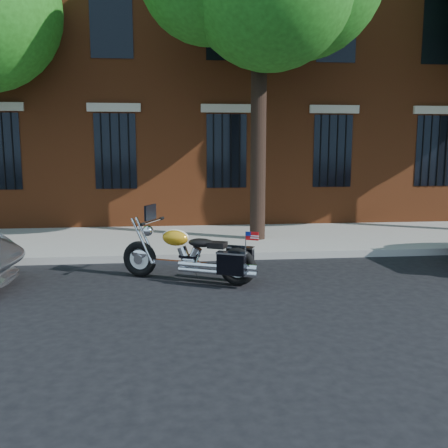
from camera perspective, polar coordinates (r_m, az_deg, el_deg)
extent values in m
plane|color=black|center=(9.11, 3.85, -5.96)|extent=(120.00, 120.00, 0.00)
cube|color=gray|center=(10.42, 2.54, -3.64)|extent=(40.00, 0.16, 0.15)
cube|color=gray|center=(12.24, 1.22, -1.76)|extent=(40.00, 3.60, 0.15)
cube|color=brown|center=(19.16, -1.47, 19.88)|extent=(26.00, 10.00, 12.00)
cube|color=black|center=(13.87, 0.27, 8.32)|extent=(1.10, 0.14, 2.00)
cube|color=#B2A893|center=(13.88, 0.28, 13.07)|extent=(1.40, 0.20, 0.22)
cube|color=black|center=(14.25, 0.28, 22.11)|extent=(1.10, 0.14, 2.00)
cylinder|color=black|center=(13.79, 0.30, 8.31)|extent=(0.04, 0.04, 2.00)
cylinder|color=black|center=(11.76, 3.94, 9.67)|extent=(0.36, 0.36, 5.00)
sphere|color=#1B5313|center=(12.33, 1.92, 24.23)|extent=(3.60, 3.60, 3.60)
torus|color=black|center=(9.10, -9.61, -3.95)|extent=(0.65, 0.40, 0.65)
torus|color=black|center=(8.40, 1.56, -4.89)|extent=(0.65, 0.40, 0.65)
cylinder|color=white|center=(9.10, -9.61, -3.95)|extent=(0.46, 0.26, 0.48)
cylinder|color=white|center=(8.40, 1.56, -4.89)|extent=(0.46, 0.26, 0.48)
ellipsoid|color=white|center=(9.08, -9.63, -3.35)|extent=(0.36, 0.26, 0.19)
ellipsoid|color=orange|center=(8.38, 1.56, -4.12)|extent=(0.37, 0.27, 0.19)
cube|color=white|center=(8.72, -4.25, -4.54)|extent=(1.36, 0.70, 0.08)
cylinder|color=white|center=(8.70, -3.96, -4.69)|extent=(0.35, 0.29, 0.31)
cylinder|color=white|center=(8.37, -1.34, -5.15)|extent=(1.14, 0.59, 0.09)
ellipsoid|color=orange|center=(8.71, -5.58, -1.58)|extent=(0.55, 0.45, 0.28)
ellipsoid|color=black|center=(8.53, -2.60, -2.16)|extent=(0.54, 0.45, 0.15)
cube|color=black|center=(8.62, 1.87, -3.81)|extent=(0.49, 0.34, 0.37)
cube|color=black|center=(8.15, 0.84, -4.55)|extent=(0.49, 0.34, 0.37)
cylinder|color=white|center=(8.85, -8.18, 0.32)|extent=(0.35, 0.70, 0.03)
sphere|color=white|center=(8.92, -8.71, -0.76)|extent=(0.26, 0.26, 0.19)
cube|color=black|center=(8.85, -8.42, 1.32)|extent=(0.20, 0.37, 0.27)
cube|color=red|center=(7.92, 3.23, -1.38)|extent=(0.20, 0.10, 0.14)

